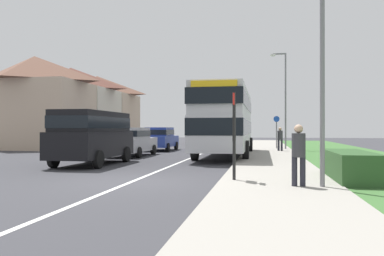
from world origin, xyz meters
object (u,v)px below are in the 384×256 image
pedestrian_at_stop (299,152)px  cycle_route_sign (277,131)px  pedestrian_walking_away (280,138)px  double_decker_bus (226,119)px  street_lamp_mid (284,94)px  parked_van_black (93,133)px  street_lamp_near (318,5)px  parked_car_silver (132,140)px  bus_stop_sign (234,130)px  parked_car_blue (160,138)px

pedestrian_at_stop → cycle_route_sign: 19.52m
pedestrian_walking_away → double_decker_bus: bearing=-127.0°
pedestrian_walking_away → street_lamp_mid: street_lamp_mid is taller
pedestrian_at_stop → cycle_route_sign: cycle_route_sign is taller
parked_van_black → street_lamp_mid: size_ratio=0.72×
pedestrian_at_stop → street_lamp_near: bearing=5.0°
parked_car_silver → pedestrian_at_stop: pedestrian_at_stop is taller
cycle_route_sign → parked_van_black: bearing=-121.2°
parked_van_black → street_lamp_near: 10.91m
double_decker_bus → cycle_route_sign: 8.22m
parked_car_silver → parked_van_black: bearing=-89.1°
street_lamp_mid → pedestrian_walking_away: bearing=-98.6°
pedestrian_at_stop → bus_stop_sign: (-1.68, 0.95, 0.56)m
street_lamp_near → double_decker_bus: bearing=106.1°
parked_car_blue → street_lamp_mid: 9.47m
pedestrian_walking_away → cycle_route_sign: bearing=92.0°
parked_car_silver → bus_stop_sign: size_ratio=1.75×
bus_stop_sign → street_lamp_mid: (2.30, 17.72, 2.52)m
double_decker_bus → parked_car_silver: double_decker_bus is taller
parked_car_silver → pedestrian_at_stop: (8.27, -11.16, 0.07)m
parked_car_silver → parked_car_blue: size_ratio=1.07×
bus_stop_sign → street_lamp_near: bearing=-22.8°
parked_car_blue → pedestrian_at_stop: size_ratio=2.56×
parked_car_silver → pedestrian_at_stop: 13.89m
parked_van_black → pedestrian_walking_away: bearing=50.9°
pedestrian_walking_away → bus_stop_sign: (-1.92, -15.20, 0.56)m
double_decker_bus → pedestrian_walking_away: (3.19, 4.23, -1.17)m
double_decker_bus → bus_stop_sign: size_ratio=4.28×
cycle_route_sign → street_lamp_near: bearing=-88.9°
street_lamp_near → pedestrian_walking_away: bearing=90.9°
cycle_route_sign → street_lamp_near: street_lamp_near is taller
cycle_route_sign → street_lamp_mid: 2.81m
double_decker_bus → street_lamp_near: bearing=-73.9°
bus_stop_sign → double_decker_bus: bearing=96.6°
parked_car_silver → bus_stop_sign: 12.16m
pedestrian_at_stop → street_lamp_mid: 18.94m
pedestrian_at_stop → street_lamp_mid: size_ratio=0.24×
bus_stop_sign → street_lamp_mid: size_ratio=0.37×
parked_car_blue → cycle_route_sign: (8.25, 2.60, 0.51)m
parked_car_blue → bus_stop_sign: bearing=-68.0°
parked_van_black → street_lamp_near: (8.66, -5.76, 3.30)m
pedestrian_at_stop → bus_stop_sign: size_ratio=0.64×
double_decker_bus → pedestrian_at_stop: 12.34m
parked_van_black → cycle_route_sign: bearing=58.8°
parked_van_black → cycle_route_sign: size_ratio=2.01×
parked_car_silver → pedestrian_walking_away: 9.86m
pedestrian_walking_away → cycle_route_sign: cycle_route_sign is taller
double_decker_bus → street_lamp_mid: (3.57, 6.75, 1.92)m
double_decker_bus → bus_stop_sign: (1.27, -10.97, -0.60)m
parked_car_blue → street_lamp_mid: (8.75, 1.76, 3.15)m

